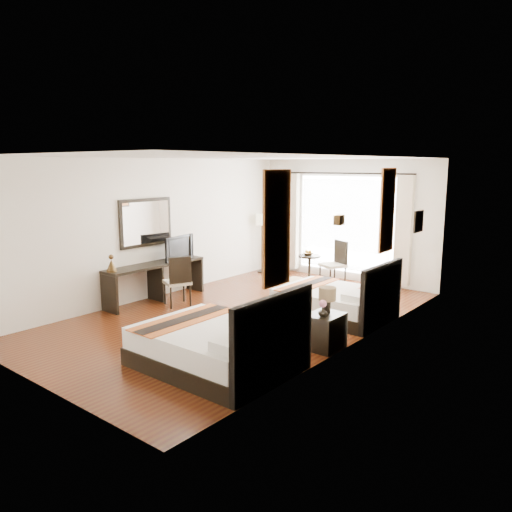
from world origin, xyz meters
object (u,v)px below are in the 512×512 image
Objects in this scene: bed_far at (337,301)px; nightstand at (325,331)px; vase at (323,314)px; table_lamp at (327,296)px; floor_lamp at (262,224)px; console_desk at (156,282)px; bed_near at (218,346)px; television at (176,248)px; side_table at (309,268)px; window_chair at (333,272)px; desk_chair at (178,290)px; fruit_bowl at (308,254)px.

bed_far is 3.45× the size of nightstand.
table_lamp is at bearing 105.24° from vase.
console_desk is at bearing -89.83° from floor_lamp.
television is (-3.25, 2.21, 0.70)m from bed_near.
side_table is 0.70m from window_chair.
floor_lamp is (-3.36, 2.10, 0.95)m from bed_far.
nightstand is 0.34m from vase.
desk_chair is 3.57m from floor_lamp.
television is (-4.02, 0.85, 0.44)m from vase.
bed_near is at bearing -114.16° from table_lamp.
floor_lamp is 6.72× the size of fruit_bowl.
bed_far is 2.19× the size of television.
desk_chair is at bearing -154.65° from bed_far.
table_lamp is at bearing 107.43° from nightstand.
table_lamp is 4.01m from television.
console_desk reaches higher than side_table.
floor_lamp is (-4.01, 3.58, 0.97)m from nightstand.
vase is 4.13m from television.
table_lamp is 3.40m from desk_chair.
television is at bearing -17.50° from desk_chair.
floor_lamp is at bearing 90.17° from console_desk.
bed_near is 1.08× the size of bed_far.
vase is (0.69, -1.62, 0.29)m from bed_far.
desk_chair reaches higher than console_desk.
nightstand is 4.39m from fruit_bowl.
fruit_bowl is at bearing 125.76° from vase.
bed_far is at bearing -46.42° from fruit_bowl.
nightstand is 4.00× the size of vase.
desk_chair is at bearing 174.59° from vase.
vase is at bearing -74.76° from table_lamp.
fruit_bowl is at bearing -157.92° from side_table.
side_table is at bearing 125.29° from vase.
bed_near is 3.99m from television.
bed_far is 2.80m from side_table.
vase is 4.05m from console_desk.
bed_near is at bearing -70.04° from side_table.
vase is 0.23× the size of side_table.
desk_chair is (-2.65, 1.69, -0.00)m from bed_near.
table_lamp is at bearing -53.67° from side_table.
side_table is (1.44, 3.38, -0.08)m from console_desk.
bed_far is at bearing -47.14° from side_table.
fruit_bowl is (-2.60, 3.52, 0.37)m from nightstand.
television reaches higher than console_desk.
television is (-3.96, 0.63, 0.23)m from table_lamp.
bed_near is 5.03× the size of table_lamp.
desk_chair is at bearing 176.86° from nightstand.
table_lamp is 0.40× the size of window_chair.
floor_lamp is at bearing 178.28° from side_table.
television is at bearing 168.11° from vase.
console_desk is at bearing 153.06° from bed_near.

